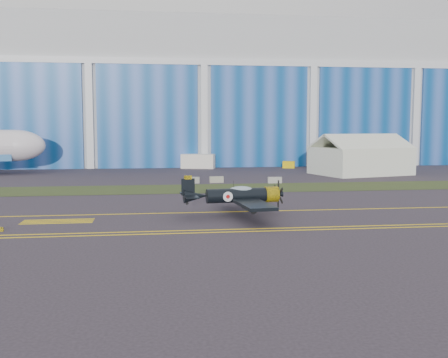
{
  "coord_description": "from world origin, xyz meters",
  "views": [
    {
      "loc": [
        -9.59,
        -53.9,
        8.14
      ],
      "look_at": [
        -2.3,
        1.78,
        2.47
      ],
      "focal_mm": 42.0,
      "sensor_mm": 36.0,
      "label": 1
    }
  ],
  "objects": [
    {
      "name": "edge_line_near",
      "position": [
        0.0,
        -14.5,
        0.01
      ],
      "size": [
        80.0,
        0.2,
        0.02
      ],
      "primitive_type": "cube",
      "color": "yellow",
      "rests_on": "ground"
    },
    {
      "name": "edge_line_far",
      "position": [
        0.0,
        -13.5,
        0.01
      ],
      "size": [
        80.0,
        0.2,
        0.02
      ],
      "primitive_type": "cube",
      "color": "yellow",
      "rests_on": "ground"
    },
    {
      "name": "tent",
      "position": [
        24.94,
        31.12,
        3.45
      ],
      "size": [
        17.21,
        14.43,
        6.9
      ],
      "rotation": [
        0.0,
        0.0,
        0.27
      ],
      "color": "white",
      "rests_on": "ground"
    },
    {
      "name": "warbird",
      "position": [
        -2.3,
        -7.22,
        1.87
      ],
      "size": [
        11.84,
        13.8,
        3.79
      ],
      "rotation": [
        0.0,
        0.0,
        0.1
      ],
      "color": "black",
      "rests_on": "ground"
    },
    {
      "name": "hold_short_ladder",
      "position": [
        -18.0,
        -8.1,
        0.01
      ],
      "size": [
        6.0,
        2.4,
        0.02
      ],
      "primitive_type": null,
      "color": "yellow",
      "rests_on": "ground"
    },
    {
      "name": "taxiway_centreline",
      "position": [
        0.0,
        -5.0,
        0.01
      ],
      "size": [
        200.0,
        0.2,
        0.02
      ],
      "primitive_type": "cube",
      "color": "yellow",
      "rests_on": "ground"
    },
    {
      "name": "ground",
      "position": [
        0.0,
        0.0,
        0.0
      ],
      "size": [
        260.0,
        260.0,
        0.0
      ],
      "primitive_type": "plane",
      "color": "#372F38",
      "rests_on": "ground"
    },
    {
      "name": "shipping_container",
      "position": [
        -1.43,
        47.27,
        1.38
      ],
      "size": [
        6.81,
        4.19,
        2.75
      ],
      "primitive_type": "cube",
      "rotation": [
        0.0,
        0.0,
        -0.28
      ],
      "color": "white",
      "rests_on": "ground"
    },
    {
      "name": "tug",
      "position": [
        16.19,
        45.59,
        0.67
      ],
      "size": [
        2.63,
        2.1,
        1.33
      ],
      "primitive_type": "cube",
      "rotation": [
        0.0,
        0.0,
        -0.33
      ],
      "color": "yellow",
      "rests_on": "ground"
    },
    {
      "name": "hangar",
      "position": [
        0.0,
        71.79,
        14.96
      ],
      "size": [
        220.0,
        45.7,
        30.0
      ],
      "color": "silver",
      "rests_on": "ground"
    },
    {
      "name": "barrier_c",
      "position": [
        7.31,
        19.13,
        0.45
      ],
      "size": [
        2.02,
        0.66,
        0.9
      ],
      "primitive_type": "cube",
      "rotation": [
        0.0,
        0.0,
        -0.03
      ],
      "color": "#A09C99",
      "rests_on": "ground"
    },
    {
      "name": "grass_median",
      "position": [
        0.0,
        14.0,
        0.02
      ],
      "size": [
        260.0,
        10.0,
        0.02
      ],
      "primitive_type": "cube",
      "color": "#475128",
      "rests_on": "ground"
    },
    {
      "name": "barrier_a",
      "position": [
        -4.39,
        20.64,
        0.45
      ],
      "size": [
        2.05,
        0.81,
        0.9
      ],
      "primitive_type": "cube",
      "rotation": [
        0.0,
        0.0,
        -0.11
      ],
      "color": "gray",
      "rests_on": "ground"
    },
    {
      "name": "barrier_b",
      "position": [
        -0.89,
        20.95,
        0.45
      ],
      "size": [
        2.05,
        0.78,
        0.9
      ],
      "primitive_type": "cube",
      "rotation": [
        0.0,
        0.0,
        0.09
      ],
      "color": "#9E9C85",
      "rests_on": "ground"
    }
  ]
}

